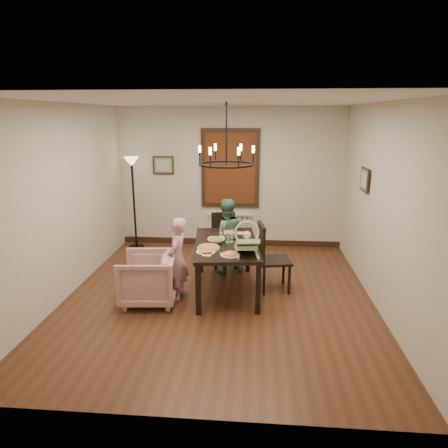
# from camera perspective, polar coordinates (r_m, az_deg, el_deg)

# --- Properties ---
(room_shell) EXTENTS (4.51, 5.00, 2.81)m
(room_shell) POSITION_cam_1_polar(r_m,az_deg,el_deg) (5.96, -0.47, 3.47)
(room_shell) COLOR #472718
(room_shell) RESTS_ON ground
(dining_table) EXTENTS (1.11, 1.74, 0.77)m
(dining_table) POSITION_cam_1_polar(r_m,az_deg,el_deg) (6.02, 0.32, -3.48)
(dining_table) COLOR black
(dining_table) RESTS_ON room_shell
(chair_far) EXTENTS (0.50, 0.50, 0.96)m
(chair_far) POSITION_cam_1_polar(r_m,az_deg,el_deg) (7.05, 0.07, -2.40)
(chair_far) COLOR black
(chair_far) RESTS_ON room_shell
(chair_right) EXTENTS (0.54, 0.54, 1.07)m
(chair_right) POSITION_cam_1_polar(r_m,az_deg,el_deg) (6.16, 7.26, -4.65)
(chair_right) COLOR black
(chair_right) RESTS_ON room_shell
(armchair) EXTENTS (0.86, 0.85, 0.72)m
(armchair) POSITION_cam_1_polar(r_m,az_deg,el_deg) (5.88, -10.79, -7.60)
(armchair) COLOR #C79899
(armchair) RESTS_ON room_shell
(elderly_woman) EXTENTS (0.27, 0.38, 1.01)m
(elderly_woman) POSITION_cam_1_polar(r_m,az_deg,el_deg) (5.88, -6.64, -5.91)
(elderly_woman) COLOR #CA8EA5
(elderly_woman) RESTS_ON room_shell
(seated_man) EXTENTS (0.62, 0.55, 1.07)m
(seated_man) POSITION_cam_1_polar(r_m,az_deg,el_deg) (6.79, 0.26, -2.61)
(seated_man) COLOR #47785C
(seated_man) RESTS_ON room_shell
(baby_bouncer) EXTENTS (0.43, 0.54, 0.32)m
(baby_bouncer) POSITION_cam_1_polar(r_m,az_deg,el_deg) (5.46, 3.26, -2.76)
(baby_bouncer) COLOR #A8CA8B
(baby_bouncer) RESTS_ON dining_table
(salad_bowl) EXTENTS (0.31, 0.31, 0.08)m
(salad_bowl) POSITION_cam_1_polar(r_m,az_deg,el_deg) (5.99, -1.14, -2.32)
(salad_bowl) COLOR white
(salad_bowl) RESTS_ON dining_table
(pizza_platter) EXTENTS (0.32, 0.32, 0.04)m
(pizza_platter) POSITION_cam_1_polar(r_m,az_deg,el_deg) (5.74, -2.24, -3.33)
(pizza_platter) COLOR tan
(pizza_platter) RESTS_ON dining_table
(drinking_glass) EXTENTS (0.07, 0.07, 0.14)m
(drinking_glass) POSITION_cam_1_polar(r_m,az_deg,el_deg) (5.92, 0.59, -2.20)
(drinking_glass) COLOR silver
(drinking_glass) RESTS_ON dining_table
(window_blinds) EXTENTS (1.00, 0.03, 1.40)m
(window_blinds) POSITION_cam_1_polar(r_m,az_deg,el_deg) (7.99, 0.90, 7.95)
(window_blinds) COLOR #622813
(window_blinds) RESTS_ON room_shell
(radiator) EXTENTS (0.92, 0.12, 0.62)m
(radiator) POSITION_cam_1_polar(r_m,az_deg,el_deg) (8.26, 0.87, -0.66)
(radiator) COLOR silver
(radiator) RESTS_ON room_shell
(picture_back) EXTENTS (0.42, 0.03, 0.36)m
(picture_back) POSITION_cam_1_polar(r_m,az_deg,el_deg) (8.19, -8.65, 8.31)
(picture_back) COLOR black
(picture_back) RESTS_ON room_shell
(picture_right) EXTENTS (0.03, 0.42, 0.36)m
(picture_right) POSITION_cam_1_polar(r_m,az_deg,el_deg) (6.64, 19.45, 6.00)
(picture_right) COLOR black
(picture_right) RESTS_ON room_shell
(floor_lamp) EXTENTS (0.30, 0.30, 1.80)m
(floor_lamp) POSITION_cam_1_polar(r_m,az_deg,el_deg) (8.16, -12.72, 2.74)
(floor_lamp) COLOR black
(floor_lamp) RESTS_ON room_shell
(chandelier) EXTENTS (0.80, 0.80, 0.04)m
(chandelier) POSITION_cam_1_polar(r_m,az_deg,el_deg) (5.74, 0.33, 8.56)
(chandelier) COLOR black
(chandelier) RESTS_ON room_shell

